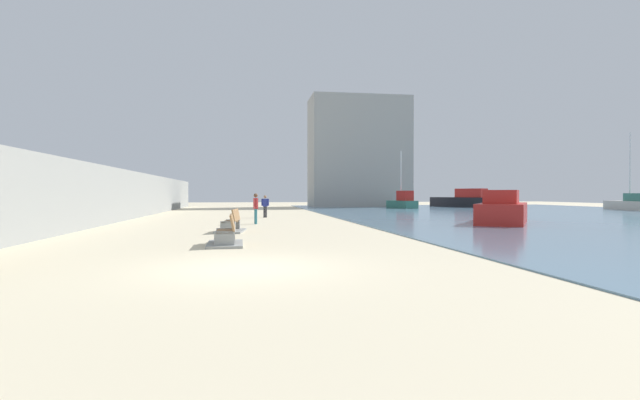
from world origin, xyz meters
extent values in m
plane|color=beige|center=(0.00, 18.00, 0.00)|extent=(120.00, 120.00, 0.00)
cube|color=gray|center=(-7.50, 18.00, 1.55)|extent=(0.80, 64.00, 3.09)
cube|color=slate|center=(24.00, 18.00, 0.02)|extent=(36.00, 68.00, 0.04)
cube|color=gray|center=(-0.57, 4.03, 0.25)|extent=(0.60, 0.21, 0.50)
cube|color=gray|center=(-0.59, 5.43, 0.25)|extent=(0.60, 0.21, 0.50)
cube|color=#997047|center=(-0.58, 4.73, 0.45)|extent=(0.52, 1.61, 0.06)
cube|color=#997047|center=(-0.35, 4.73, 0.73)|extent=(0.18, 1.60, 0.50)
cube|color=gray|center=(-0.58, 4.73, 0.04)|extent=(1.13, 2.11, 0.08)
cube|color=gray|center=(-0.67, 9.24, 0.25)|extent=(0.62, 0.27, 0.50)
cube|color=gray|center=(-0.50, 10.63, 0.25)|extent=(0.62, 0.27, 0.50)
cube|color=#997047|center=(-0.58, 9.94, 0.45)|extent=(0.69, 1.65, 0.06)
cube|color=#997047|center=(-0.35, 9.91, 0.73)|extent=(0.35, 1.61, 0.50)
cube|color=gray|center=(-0.58, 9.94, 0.04)|extent=(1.34, 2.22, 0.08)
cylinder|color=#333338|center=(1.29, 21.76, 0.38)|extent=(0.12, 0.12, 0.75)
cylinder|color=#333338|center=(1.41, 21.73, 0.38)|extent=(0.12, 0.12, 0.75)
cube|color=navy|center=(1.35, 21.74, 1.02)|extent=(0.36, 0.26, 0.53)
sphere|color=#936B4C|center=(1.35, 21.74, 1.42)|extent=(0.20, 0.20, 0.20)
cylinder|color=navy|center=(1.14, 21.80, 1.04)|extent=(0.09, 0.09, 0.48)
cylinder|color=navy|center=(1.56, 21.69, 1.04)|extent=(0.09, 0.09, 0.48)
cylinder|color=teal|center=(0.60, 14.88, 0.41)|extent=(0.12, 0.12, 0.82)
cylinder|color=teal|center=(0.56, 15.01, 0.41)|extent=(0.12, 0.12, 0.82)
cube|color=#B22D33|center=(0.58, 14.94, 1.11)|extent=(0.25, 0.35, 0.58)
sphere|color=brown|center=(0.58, 14.94, 1.54)|extent=(0.22, 0.22, 0.22)
cylinder|color=#B22D33|center=(0.63, 14.73, 1.14)|extent=(0.09, 0.09, 0.52)
cylinder|color=#B22D33|center=(0.52, 15.16, 1.14)|extent=(0.09, 0.09, 0.52)
cube|color=red|center=(13.85, 13.17, 0.58)|extent=(5.49, 6.57, 1.08)
cube|color=red|center=(13.31, 12.37, 1.47)|extent=(2.90, 3.22, 0.71)
cube|color=#337060|center=(16.93, 38.80, 0.45)|extent=(2.50, 4.27, 0.82)
cube|color=red|center=(17.07, 38.22, 1.41)|extent=(1.50, 1.98, 1.09)
cylinder|color=silver|center=(16.88, 39.00, 3.60)|extent=(0.12, 0.12, 5.47)
cube|color=beige|center=(36.83, 29.43, 0.47)|extent=(3.20, 7.49, 0.87)
cube|color=#337060|center=(36.58, 28.36, 1.29)|extent=(1.81, 3.39, 0.76)
cylinder|color=silver|center=(36.91, 29.79, 4.23)|extent=(0.12, 0.12, 6.64)
cube|color=black|center=(25.46, 41.90, 0.62)|extent=(5.72, 7.90, 1.15)
cube|color=red|center=(26.05, 40.87, 1.71)|extent=(2.98, 3.74, 1.03)
cube|color=#9E9E99|center=(13.81, 46.00, 6.70)|extent=(12.00, 6.00, 13.40)
camera|label=1|loc=(0.09, -10.33, 1.64)|focal=26.25mm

